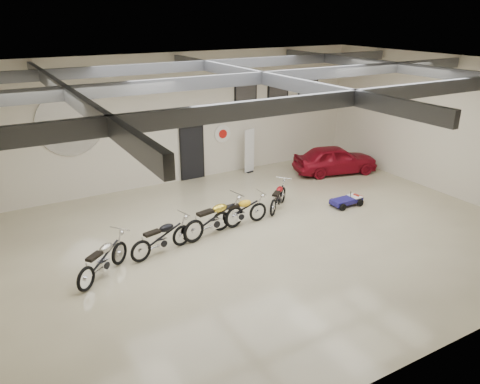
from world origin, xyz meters
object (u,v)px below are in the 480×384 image
motorcycle_yellow (240,211)px  banner_stand (249,151)px  motorcycle_silver (103,259)px  motorcycle_red (278,196)px  motorcycle_black (162,237)px  go_kart (349,198)px  motorcycle_gold (214,217)px  vintage_car (335,159)px

motorcycle_yellow → banner_stand: bearing=54.9°
banner_stand → motorcycle_silver: bearing=-157.7°
motorcycle_red → motorcycle_black: bearing=152.3°
motorcycle_red → go_kart: (2.36, -0.97, -0.20)m
motorcycle_gold → motorcycle_yellow: (0.99, 0.18, -0.07)m
motorcycle_gold → vintage_car: vintage_car is taller
motorcycle_gold → motorcycle_black: bearing=179.1°
motorcycle_black → go_kart: bearing=-13.3°
go_kart → banner_stand: bearing=103.6°
motorcycle_yellow → go_kart: 4.21m
motorcycle_gold → banner_stand: bearing=38.2°
motorcycle_yellow → vintage_car: vintage_car is taller
banner_stand → motorcycle_yellow: (-2.99, -4.41, -0.42)m
motorcycle_yellow → motorcycle_red: size_ratio=1.11×
motorcycle_silver → motorcycle_yellow: 4.65m
motorcycle_silver → go_kart: bearing=-35.9°
motorcycle_red → go_kart: motorcycle_red is taller
banner_stand → motorcycle_gold: (-3.98, -4.58, -0.36)m
motorcycle_silver → vintage_car: vintage_car is taller
motorcycle_red → motorcycle_gold: bearing=153.9°
motorcycle_gold → motorcycle_red: size_ratio=1.25×
banner_stand → motorcycle_silver: (-7.55, -5.33, -0.42)m
motorcycle_red → vintage_car: size_ratio=0.51×
go_kart → motorcycle_red: bearing=157.4°
motorcycle_gold → vintage_car: size_ratio=0.64×
motorcycle_yellow → motorcycle_black: bearing=-170.8°
banner_stand → motorcycle_black: 7.61m
motorcycle_yellow → vintage_car: bearing=21.8°
go_kart → vintage_car: bearing=57.4°
motorcycle_black → vintage_car: size_ratio=0.56×
motorcycle_silver → motorcycle_yellow: motorcycle_silver is taller
motorcycle_silver → motorcycle_red: 6.54m
vintage_car → go_kart: bearing=162.4°
motorcycle_yellow → go_kart: (4.18, -0.45, -0.25)m
banner_stand → vintage_car: bearing=-44.2°
banner_stand → motorcycle_silver: size_ratio=0.94×
motorcycle_silver → motorcycle_red: (6.38, 1.45, -0.06)m
motorcycle_black → go_kart: motorcycle_black is taller
motorcycle_red → banner_stand: bearing=33.1°
vintage_car → motorcycle_gold: bearing=125.8°
motorcycle_gold → vintage_car: (7.06, 2.71, 0.02)m
banner_stand → motorcycle_red: bearing=-119.7°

